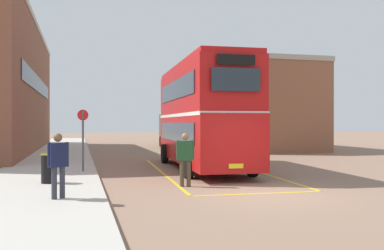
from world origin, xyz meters
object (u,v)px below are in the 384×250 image
object	(u,v)px
double_decker_bus	(202,114)
pedestrian_boarding	(185,155)
litter_bin	(49,168)
bus_stop_sign	(83,134)
pedestrian_waiting_near	(58,161)
single_deck_bus	(181,129)

from	to	relation	value
double_decker_bus	pedestrian_boarding	distance (m)	5.64
litter_bin	bus_stop_sign	xyz separation A→B (m)	(1.12, 3.22, 1.04)
double_decker_bus	litter_bin	world-z (taller)	double_decker_bus
litter_bin	bus_stop_sign	size ratio (longest dim) A/B	0.38
double_decker_bus	pedestrian_boarding	bearing A→B (deg)	-112.21
pedestrian_waiting_near	bus_stop_sign	bearing A→B (deg)	83.87
pedestrian_boarding	pedestrian_waiting_near	bearing A→B (deg)	-151.77
double_decker_bus	litter_bin	distance (m)	7.83
pedestrian_boarding	bus_stop_sign	bearing A→B (deg)	127.64
single_deck_bus	pedestrian_boarding	size ratio (longest dim) A/B	4.74
single_deck_bus	bus_stop_sign	xyz separation A→B (m)	(-8.06, -16.65, 0.02)
pedestrian_boarding	pedestrian_waiting_near	distance (m)	4.46
single_deck_bus	pedestrian_waiting_near	xyz separation A→B (m)	(-8.74, -22.97, -0.51)
litter_bin	bus_stop_sign	world-z (taller)	bus_stop_sign
double_decker_bus	pedestrian_waiting_near	xyz separation A→B (m)	(-5.99, -7.15, -1.39)
pedestrian_waiting_near	single_deck_bus	bearing A→B (deg)	69.18
pedestrian_waiting_near	double_decker_bus	bearing A→B (deg)	50.06
double_decker_bus	single_deck_bus	world-z (taller)	double_decker_bus
pedestrian_waiting_near	bus_stop_sign	distance (m)	6.38
single_deck_bus	bus_stop_sign	size ratio (longest dim) A/B	3.36
double_decker_bus	litter_bin	size ratio (longest dim) A/B	10.57
pedestrian_waiting_near	litter_bin	world-z (taller)	pedestrian_waiting_near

